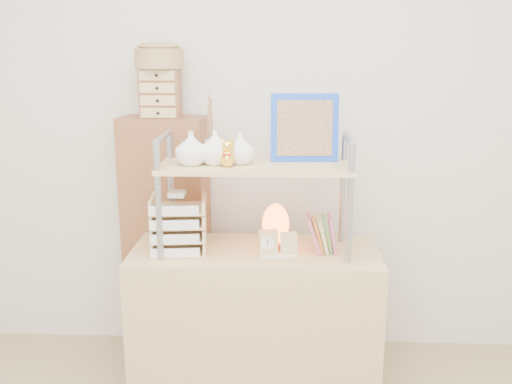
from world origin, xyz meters
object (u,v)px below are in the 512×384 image
(desk, at_px, (255,320))
(letter_tray, at_px, (178,228))
(salt_lamp, at_px, (276,225))
(cabinet, at_px, (167,238))

(desk, distance_m, letter_tray, 0.62)
(desk, xyz_separation_m, salt_lamp, (0.10, 0.06, 0.49))
(desk, height_order, salt_lamp, salt_lamp)
(cabinet, bearing_deg, desk, -31.39)
(letter_tray, relative_size, salt_lamp, 1.38)
(cabinet, bearing_deg, letter_tray, -66.22)
(desk, height_order, cabinet, cabinet)
(cabinet, height_order, letter_tray, cabinet)
(cabinet, xyz_separation_m, salt_lamp, (0.60, -0.31, 0.19))
(letter_tray, bearing_deg, salt_lamp, 12.07)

